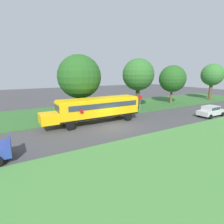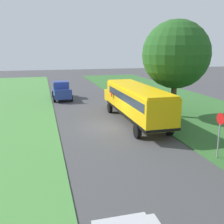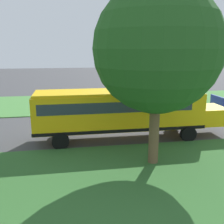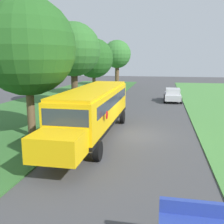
{
  "view_description": "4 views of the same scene",
  "coord_description": "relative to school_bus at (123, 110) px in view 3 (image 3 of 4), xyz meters",
  "views": [
    {
      "loc": [
        16.92,
        -10.21,
        6.26
      ],
      "look_at": [
        -1.81,
        0.8,
        1.36
      ],
      "focal_mm": 28.0,
      "sensor_mm": 36.0,
      "label": 1
    },
    {
      "loc": [
        4.9,
        19.77,
        6.25
      ],
      "look_at": [
        0.1,
        1.6,
        1.66
      ],
      "focal_mm": 42.0,
      "sensor_mm": 36.0,
      "label": 2
    },
    {
      "loc": [
        -18.47,
        2.49,
        5.76
      ],
      "look_at": [
        -2.52,
        -0.19,
        1.78
      ],
      "focal_mm": 42.0,
      "sensor_mm": 36.0,
      "label": 3
    },
    {
      "loc": [
        1.69,
        -16.76,
        4.97
      ],
      "look_at": [
        -1.59,
        -0.1,
        1.52
      ],
      "focal_mm": 42.0,
      "sensor_mm": 36.0,
      "label": 4
    }
  ],
  "objects": [
    {
      "name": "oak_tree_beside_bus",
      "position": [
        -4.05,
        -0.58,
        3.76
      ],
      "size": [
        6.01,
        6.01,
        8.71
      ],
      "color": "brown",
      "rests_on": "ground"
    },
    {
      "name": "grass_verge",
      "position": [
        -7.37,
        0.9,
        -1.88
      ],
      "size": [
        12.0,
        80.0,
        0.08
      ],
      "primitive_type": "cube",
      "color": "#33662D",
      "rests_on": "ground"
    },
    {
      "name": "school_bus",
      "position": [
        0.0,
        0.0,
        0.0
      ],
      "size": [
        2.85,
        12.42,
        3.16
      ],
      "color": "yellow",
      "rests_on": "ground"
    },
    {
      "name": "ground_plane",
      "position": [
        2.63,
        0.9,
        -1.92
      ],
      "size": [
        120.0,
        120.0,
        0.0
      ],
      "primitive_type": "plane",
      "color": "#424244"
    },
    {
      "name": "grass_far_side",
      "position": [
        11.63,
        0.9,
        -1.89
      ],
      "size": [
        10.0,
        80.0,
        0.07
      ],
      "primitive_type": "cube",
      "color": "#47843D",
      "rests_on": "ground"
    }
  ]
}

